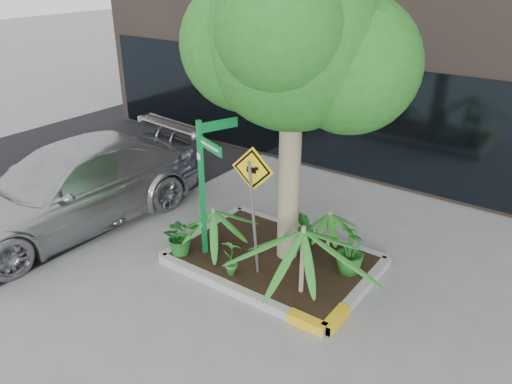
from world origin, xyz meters
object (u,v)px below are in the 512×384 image
Objects in this scene: parked_car at (71,187)px; cattle_sign at (253,192)px; street_sign_post at (206,178)px; tree at (294,39)px.

cattle_sign is at bearing 11.00° from parked_car.
tree is at bearing 55.16° from street_sign_post.
tree is 2.03× the size of street_sign_post.
street_sign_post is (3.02, 0.52, 0.78)m from parked_car.
tree is at bearing 78.33° from cattle_sign.
tree is 2.57m from street_sign_post.
cattle_sign is (1.05, -0.14, 0.09)m from street_sign_post.
street_sign_post reaches higher than parked_car.
tree reaches higher than parked_car.
parked_car is 2.45× the size of cattle_sign.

